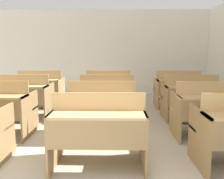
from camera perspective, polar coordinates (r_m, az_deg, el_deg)
The scene contains 10 objects.
wall_back at distance 8.57m, azimuth -2.26°, elevation 7.98°, with size 6.93×0.06×2.72m.
bench_front_center at distance 3.20m, azimuth -2.92°, elevation -8.75°, with size 1.11×0.82×0.94m.
bench_second_center at distance 4.35m, azimuth -2.17°, elevation -4.13°, with size 1.11×0.82×0.94m.
bench_second_right at distance 4.58m, azimuth 20.42°, elevation -4.02°, with size 1.11×0.82×0.94m.
bench_third_left at distance 5.85m, azimuth -18.78°, elevation -1.34°, with size 1.11×0.82×0.94m.
bench_third_center at distance 5.52m, azimuth -1.15°, elevation -1.45°, with size 1.11×0.82×0.94m.
bench_third_right at distance 5.69m, azimuth 16.79°, elevation -1.50°, with size 1.11×0.82×0.94m.
bench_back_left at distance 6.95m, azimuth -15.42°, elevation 0.28°, with size 1.11×0.82×0.94m.
bench_back_center at distance 6.68m, azimuth -0.76°, elevation 0.26°, with size 1.11×0.82×0.94m.
bench_back_right at distance 6.85m, azimuth 14.16°, elevation 0.21°, with size 1.11×0.82×0.94m.
Camera 1 is at (0.50, -1.34, 1.42)m, focal length 42.00 mm.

